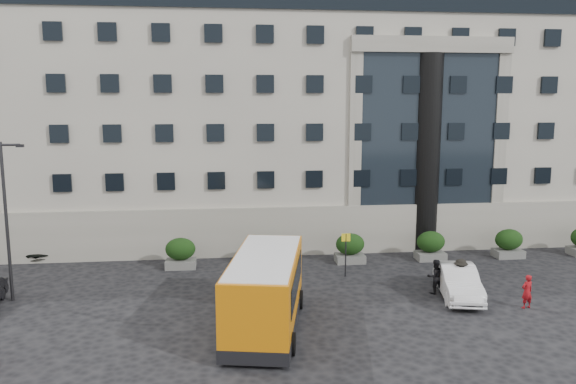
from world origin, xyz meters
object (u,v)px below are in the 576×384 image
hedge_c (350,248)px  hedge_d (431,245)px  minibus (265,289)px  parked_car_d (45,245)px  street_lamp (7,216)px  bus_stop_sign (346,247)px  pedestrian_c (460,277)px  hedge_e (509,243)px  hedge_b (267,250)px  red_truck (19,213)px  pedestrian_b (435,277)px  hedge_a (181,253)px  white_taxi (458,281)px  pedestrian_a (527,292)px

hedge_c → hedge_d: bearing=0.0°
minibus → parked_car_d: bearing=145.6°
street_lamp → parked_car_d: bearing=97.1°
bus_stop_sign → pedestrian_c: bearing=-36.6°
street_lamp → hedge_e: bearing=9.5°
hedge_b → street_lamp: (-13.14, -4.80, 3.44)m
hedge_d → red_truck: size_ratio=0.30×
hedge_b → bus_stop_sign: bus_stop_sign is taller
hedge_e → minibus: size_ratio=0.22×
pedestrian_c → pedestrian_b: bearing=-41.8°
hedge_a → pedestrian_c: (14.67, -6.64, 0.05)m
hedge_a → street_lamp: 9.89m
minibus → hedge_a: bearing=125.6°
bus_stop_sign → red_truck: (-22.38, 13.42, -0.16)m
red_truck → hedge_a: bearing=-25.2°
white_taxi → hedge_d: bearing=92.2°
hedge_e → pedestrian_a: (-3.65, -8.70, -0.09)m
bus_stop_sign → white_taxi: (5.00, -4.00, -0.91)m
hedge_a → minibus: bearing=-65.7°
bus_stop_sign → white_taxi: bearing=-38.7°
hedge_e → bus_stop_sign: bus_stop_sign is taller
hedge_b → red_truck: size_ratio=0.30×
hedge_c → pedestrian_b: 6.90m
hedge_a → red_truck: red_truck is taller
hedge_c → bus_stop_sign: size_ratio=0.73×
hedge_c → hedge_e: (10.40, 0.00, 0.00)m
red_truck → hedge_d: bearing=-6.1°
hedge_b → hedge_d: size_ratio=1.00×
hedge_b → parked_car_d: (-14.23, 4.01, -0.31)m
hedge_d → hedge_c: bearing=180.0°
parked_car_d → white_taxi: 25.90m
hedge_d → street_lamp: 24.27m
red_truck → pedestrian_b: (26.39, -16.78, -0.66)m
pedestrian_c → pedestrian_a: bearing=121.1°
hedge_a → minibus: size_ratio=0.22×
hedge_c → red_truck: red_truck is taller
minibus → red_truck: minibus is taller
hedge_c → minibus: bearing=-121.7°
bus_stop_sign → white_taxi: 6.46m
street_lamp → bus_stop_sign: (17.44, 2.00, -2.64)m
hedge_e → pedestrian_b: (-7.29, -6.16, -0.01)m
bus_stop_sign → red_truck: 26.09m
bus_stop_sign → minibus: minibus is taller
hedge_c → hedge_d: (5.20, 0.00, 0.00)m
hedge_d → red_truck: bearing=159.6°
hedge_e → pedestrian_c: pedestrian_c is taller
hedge_e → parked_car_d: size_ratio=0.41×
street_lamp → white_taxi: 22.80m
hedge_a → red_truck: 16.70m
hedge_c → street_lamp: (-18.34, -4.80, 3.44)m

